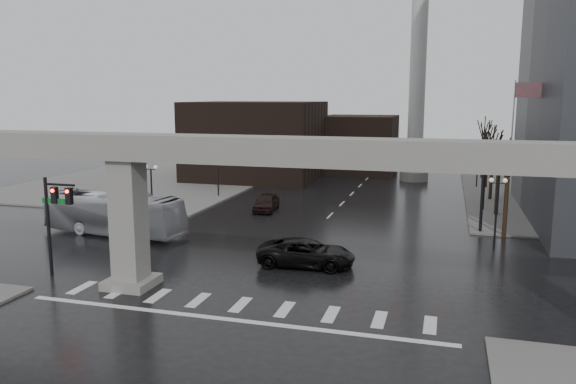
{
  "coord_description": "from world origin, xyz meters",
  "views": [
    {
      "loc": [
        10.0,
        -27.06,
        10.74
      ],
      "look_at": [
        0.04,
        7.89,
        4.5
      ],
      "focal_mm": 35.0,
      "sensor_mm": 36.0,
      "label": 1
    }
  ],
  "objects_px": {
    "signal_mast_arm": "(434,158)",
    "far_car": "(266,202)",
    "city_bus": "(114,214)",
    "pickup_truck": "(306,253)"
  },
  "relations": [
    {
      "from": "pickup_truck",
      "to": "city_bus",
      "type": "xyz_separation_m",
      "value": [
        -16.52,
        3.95,
        0.8
      ]
    },
    {
      "from": "signal_mast_arm",
      "to": "pickup_truck",
      "type": "distance_m",
      "value": 15.16
    },
    {
      "from": "far_car",
      "to": "city_bus",
      "type": "bearing_deg",
      "value": -130.61
    },
    {
      "from": "signal_mast_arm",
      "to": "far_car",
      "type": "height_order",
      "value": "signal_mast_arm"
    },
    {
      "from": "signal_mast_arm",
      "to": "far_car",
      "type": "distance_m",
      "value": 16.48
    },
    {
      "from": "pickup_truck",
      "to": "far_car",
      "type": "xyz_separation_m",
      "value": [
        -7.91,
        15.97,
        -0.05
      ]
    },
    {
      "from": "signal_mast_arm",
      "to": "city_bus",
      "type": "relative_size",
      "value": 1.02
    },
    {
      "from": "city_bus",
      "to": "signal_mast_arm",
      "type": "bearing_deg",
      "value": -63.41
    },
    {
      "from": "far_car",
      "to": "signal_mast_arm",
      "type": "bearing_deg",
      "value": -18.54
    },
    {
      "from": "signal_mast_arm",
      "to": "pickup_truck",
      "type": "relative_size",
      "value": 1.96
    }
  ]
}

